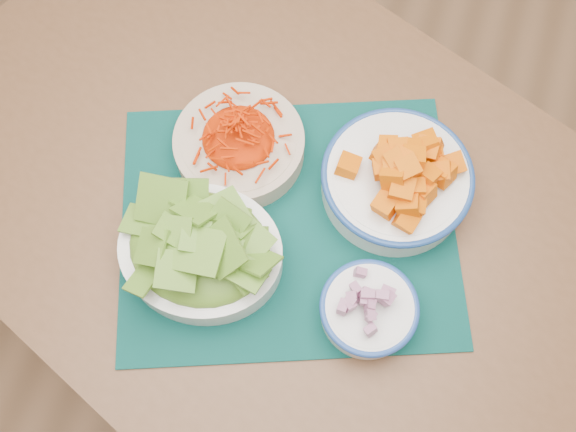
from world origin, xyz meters
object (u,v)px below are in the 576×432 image
Objects in this scene: carrot_bowl at (239,142)px; onion_bowl at (369,309)px; table at (273,217)px; squash_bowl at (398,176)px; lettuce_bowl at (200,248)px; placemat at (288,224)px.

carrot_bowl reaches higher than onion_bowl.
squash_bowl is at bearing 42.37° from table.
squash_bowl is 1.10× the size of lettuce_bowl.
table is 0.11m from placemat.
onion_bowl reaches higher than table.
carrot_bowl is (-0.11, 0.09, 0.04)m from placemat.
placemat is 1.97× the size of lettuce_bowl.
onion_bowl is (0.26, -0.19, -0.00)m from carrot_bowl.
lettuce_bowl is at bearing 178.47° from onion_bowl.
lettuce_bowl reaches higher than carrot_bowl.
carrot_bowl is at bearing 164.92° from table.
table is 0.27m from onion_bowl.
onion_bowl is (0.25, -0.01, -0.02)m from lettuce_bowl.
squash_bowl is at bearing 2.60° from carrot_bowl.
lettuce_bowl is 1.78× the size of onion_bowl.
placemat is 0.15m from lettuce_bowl.
carrot_bowl is at bearing 143.58° from onion_bowl.
squash_bowl is at bearing 93.48° from onion_bowl.
table is 5.52× the size of carrot_bowl.
table is 2.80× the size of placemat.
carrot_bowl reaches higher than table.
lettuce_bowl is (-0.06, -0.13, 0.15)m from table.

